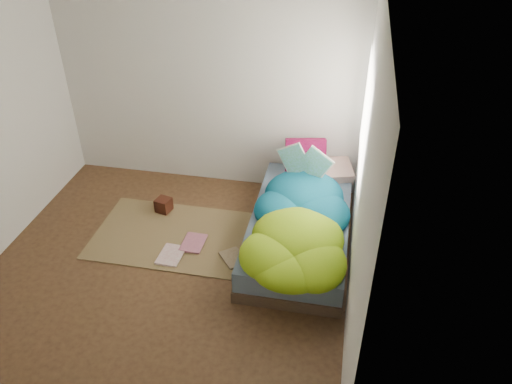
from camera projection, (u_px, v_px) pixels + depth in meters
The scene contains 12 objects.
ground at pixel (166, 272), 4.88m from camera, with size 3.50×3.50×0.00m, color #402818.
room_walls at pixel (147, 121), 3.98m from camera, with size 3.54×3.54×2.62m.
bed at pixel (300, 228), 5.18m from camera, with size 1.00×2.00×0.34m.
duvet at pixel (299, 214), 4.81m from camera, with size 0.96×1.84×0.34m, color navy, non-canonical shape.
rug at pixel (170, 235), 5.35m from camera, with size 1.60×1.10×0.01m, color brown.
pillow_floral at pixel (326, 171), 5.67m from camera, with size 0.57×0.35×0.13m, color beige.
pillow_magenta at pixel (305, 159), 5.59m from camera, with size 0.45×0.14×0.45m, color #520525.
open_book at pixel (305, 154), 5.15m from camera, with size 0.49×0.11×0.30m, color #287C31, non-canonical shape.
wooden_box at pixel (164, 205), 5.66m from camera, with size 0.16×0.16×0.16m, color #38100C.
floor_book_a at pixel (160, 253), 5.07m from camera, with size 0.23×0.32×0.02m, color silver.
floor_book_b at pixel (183, 242), 5.22m from camera, with size 0.23×0.31×0.03m, color #BC6C7C.
floor_book_c at pixel (224, 261), 4.98m from camera, with size 0.21×0.28×0.02m, color #9E8A68.
Camera 1 is at (1.56, -3.37, 3.38)m, focal length 35.00 mm.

